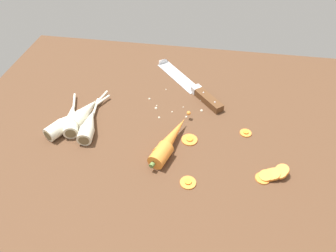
{
  "coord_description": "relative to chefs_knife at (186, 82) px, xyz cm",
  "views": [
    {
      "loc": [
        10.15,
        -65.04,
        61.04
      ],
      "look_at": [
        0.0,
        -2.0,
        1.5
      ],
      "focal_mm": 33.93,
      "sensor_mm": 36.0,
      "label": 1
    }
  ],
  "objects": [
    {
      "name": "chefs_knife",
      "position": [
        0.0,
        0.0,
        0.0
      ],
      "size": [
        25.53,
        28.22,
        4.18
      ],
      "color": "silver",
      "rests_on": "ground_plane"
    },
    {
      "name": "ground_plane",
      "position": [
        -2.17,
        -20.96,
        -2.65
      ],
      "size": [
        120.0,
        90.0,
        4.0
      ],
      "primitive_type": "cube",
      "color": "brown"
    },
    {
      "name": "whole_carrot",
      "position": [
        -0.94,
        -29.32,
        1.45
      ],
      "size": [
        9.48,
        21.75,
        4.2
      ],
      "color": "orange",
      "rests_on": "ground_plane"
    },
    {
      "name": "carrot_slice_stray_far",
      "position": [
        4.17,
        -26.0,
        -0.29
      ],
      "size": [
        4.31,
        4.31,
        0.7
      ],
      "color": "orange",
      "rests_on": "ground_plane"
    },
    {
      "name": "carrot_slice_stray_mid",
      "position": [
        19.14,
        -21.13,
        -0.29
      ],
      "size": [
        3.19,
        3.19,
        0.7
      ],
      "color": "orange",
      "rests_on": "ground_plane"
    },
    {
      "name": "parsnip_front",
      "position": [
        -29.5,
        -25.65,
        1.33
      ],
      "size": [
        12.63,
        21.56,
        4.0
      ],
      "color": "silver",
      "rests_on": "ground_plane"
    },
    {
      "name": "carrot_slice_stray_near",
      "position": [
        5.39,
        -40.19,
        -0.29
      ],
      "size": [
        3.85,
        3.85,
        0.7
      ],
      "color": "orange",
      "rests_on": "ground_plane"
    },
    {
      "name": "parsnip_mid_right",
      "position": [
        -26.49,
        -21.49,
        1.33
      ],
      "size": [
        6.52,
        17.78,
        4.0
      ],
      "color": "silver",
      "rests_on": "ground_plane"
    },
    {
      "name": "parsnip_back",
      "position": [
        -23.63,
        -26.52,
        1.33
      ],
      "size": [
        5.42,
        18.78,
        4.0
      ],
      "color": "silver",
      "rests_on": "ground_plane"
    },
    {
      "name": "carrot_slice_stack",
      "position": [
        25.04,
        -35.14,
        0.3
      ],
      "size": [
        7.96,
        5.52,
        3.03
      ],
      "color": "orange",
      "rests_on": "ground_plane"
    },
    {
      "name": "parsnip_mid_left",
      "position": [
        -29.17,
        -24.83,
        1.33
      ],
      "size": [
        8.12,
        18.44,
        4.0
      ],
      "color": "silver",
      "rests_on": "ground_plane"
    },
    {
      "name": "mince_crumbs",
      "position": [
        -0.13,
        -11.82,
        -0.28
      ],
      "size": [
        17.24,
        14.73,
        0.86
      ],
      "color": "beige",
      "rests_on": "ground_plane"
    }
  ]
}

